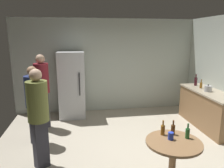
# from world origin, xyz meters

# --- Properties ---
(ground_plane) EXTENTS (5.20, 5.20, 0.10)m
(ground_plane) POSITION_xyz_m (0.00, 0.00, -0.05)
(ground_plane) COLOR #B2A893
(wall_back) EXTENTS (5.32, 0.06, 2.70)m
(wall_back) POSITION_xyz_m (0.00, 2.63, 1.35)
(wall_back) COLOR beige
(wall_back) RESTS_ON ground_plane
(refrigerator) EXTENTS (0.70, 0.68, 1.80)m
(refrigerator) POSITION_xyz_m (-1.03, 2.20, 0.90)
(refrigerator) COLOR silver
(refrigerator) RESTS_ON ground_plane
(kitchen_counter) EXTENTS (0.64, 1.84, 0.90)m
(kitchen_counter) POSITION_xyz_m (2.28, 0.96, 0.45)
(kitchen_counter) COLOR olive
(kitchen_counter) RESTS_ON ground_plane
(kettle) EXTENTS (0.24, 0.17, 0.18)m
(kettle) POSITION_xyz_m (2.23, 0.97, 0.97)
(kettle) COLOR #B2B2B7
(kettle) RESTS_ON kitchen_counter
(wine_bottle_on_counter) EXTENTS (0.08, 0.08, 0.31)m
(wine_bottle_on_counter) POSITION_xyz_m (2.27, 1.60, 1.02)
(wine_bottle_on_counter) COLOR #3F141E
(wine_bottle_on_counter) RESTS_ON kitchen_counter
(beer_bottle_on_counter) EXTENTS (0.06, 0.06, 0.23)m
(beer_bottle_on_counter) POSITION_xyz_m (2.25, 1.30, 0.98)
(beer_bottle_on_counter) COLOR #8C5919
(beer_bottle_on_counter) RESTS_ON kitchen_counter
(foreground_table) EXTENTS (0.80, 0.80, 0.73)m
(foreground_table) POSITION_xyz_m (0.47, -0.98, 0.63)
(foreground_table) COLOR olive
(foreground_table) RESTS_ON ground_plane
(beer_bottle_amber) EXTENTS (0.06, 0.06, 0.23)m
(beer_bottle_amber) POSITION_xyz_m (0.40, -0.76, 0.82)
(beer_bottle_amber) COLOR #8C5919
(beer_bottle_amber) RESTS_ON foreground_table
(beer_bottle_brown) EXTENTS (0.06, 0.06, 0.23)m
(beer_bottle_brown) POSITION_xyz_m (0.55, -0.77, 0.82)
(beer_bottle_brown) COLOR #593314
(beer_bottle_brown) RESTS_ON foreground_table
(beer_bottle_green) EXTENTS (0.06, 0.06, 0.23)m
(beer_bottle_green) POSITION_xyz_m (0.71, -0.92, 0.82)
(beer_bottle_green) COLOR #26662D
(beer_bottle_green) RESTS_ON foreground_table
(plastic_cup_blue) EXTENTS (0.08, 0.08, 0.11)m
(plastic_cup_blue) POSITION_xyz_m (0.45, -0.92, 0.79)
(plastic_cup_blue) COLOR blue
(plastic_cup_blue) RESTS_ON foreground_table
(person_in_olive_shirt) EXTENTS (0.47, 0.47, 1.71)m
(person_in_olive_shirt) POSITION_xyz_m (-1.51, -0.15, 1.00)
(person_in_olive_shirt) COLOR #2D2D38
(person_in_olive_shirt) RESTS_ON ground_plane
(person_in_maroon_shirt) EXTENTS (0.48, 0.48, 1.80)m
(person_in_maroon_shirt) POSITION_xyz_m (-1.70, 1.53, 1.06)
(person_in_maroon_shirt) COLOR #2D2D38
(person_in_maroon_shirt) RESTS_ON ground_plane
(person_in_navy_shirt) EXTENTS (0.47, 0.47, 1.63)m
(person_in_navy_shirt) POSITION_xyz_m (-1.74, 0.73, 0.95)
(person_in_navy_shirt) COLOR #2D2D38
(person_in_navy_shirt) RESTS_ON ground_plane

